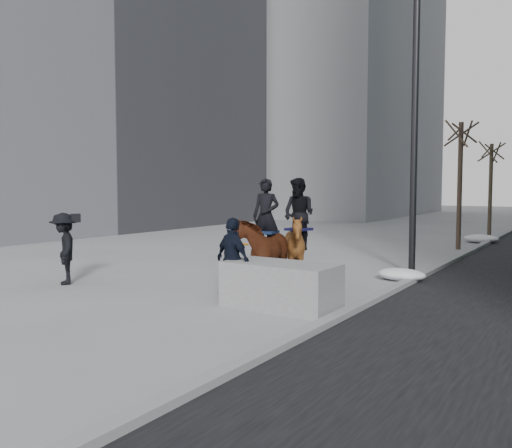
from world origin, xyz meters
The scene contains 12 objects.
ground centered at (0.00, 0.00, 0.00)m, with size 120.00×120.00×0.00m, color gray.
curb centered at (3.00, 10.00, 0.06)m, with size 0.25×90.00×0.12m, color gray.
building_left centered at (-19.00, 10.00, 10.00)m, with size 12.00×26.00×20.00m, color #595960.
planter centered at (1.65, -0.48, 0.45)m, with size 2.24×1.12×0.89m, color gray.
tree_near centered at (2.40, 11.76, 2.66)m, with size 1.20×1.20×5.33m, color #3D3224, non-canonical shape.
tree_far centered at (2.40, 18.55, 2.46)m, with size 1.20×1.20×4.93m, color #33291E, non-canonical shape.
mounted_left centered at (0.32, 1.00, 0.96)m, with size 1.25×2.13×2.58m.
mounted_right centered at (0.65, 2.02, 1.05)m, with size 1.63×1.77×2.60m.
feeder centered at (0.54, -0.53, 0.88)m, with size 1.11×1.02×1.75m.
camera_crew centered at (-4.11, -1.08, 0.89)m, with size 1.30×1.20×1.75m.
lamppost centered at (2.60, 4.90, 4.99)m, with size 0.25×2.10×9.09m.
snow_piles centered at (2.70, 10.48, 0.17)m, with size 1.42×11.72×0.36m.
Camera 1 is at (6.90, -9.64, 2.40)m, focal length 38.00 mm.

